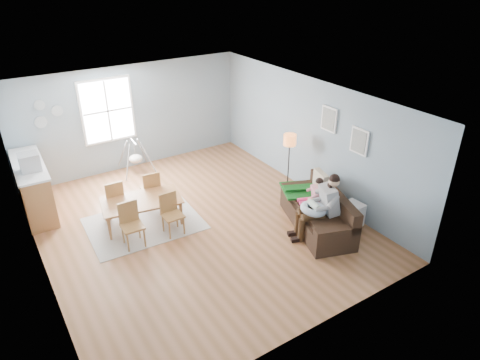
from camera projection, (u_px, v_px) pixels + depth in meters
room at (191, 115)px, 7.94m from camera, size 8.40×9.40×3.90m
window at (107, 111)px, 10.59m from camera, size 1.32×0.08×1.62m
pictures at (344, 130)px, 8.85m from camera, size 0.05×1.34×0.74m
wall_plates at (46, 114)px, 9.84m from camera, size 0.67×0.02×0.66m
sofa at (319, 214)px, 8.85m from camera, size 1.50×2.23×0.83m
green_throw at (304, 189)px, 9.31m from camera, size 1.18×1.09×0.04m
beige_pillow at (320, 182)px, 9.15m from camera, size 0.26×0.49×0.48m
father at (321, 204)px, 8.37m from camera, size 1.02×0.68×1.36m
nursing_pillow at (314, 209)px, 8.38m from camera, size 0.71×0.70×0.21m
infant at (313, 204)px, 8.36m from camera, size 0.19×0.38×0.14m
toddler at (314, 193)px, 8.81m from camera, size 0.56×0.41×0.83m
floor_lamp at (290, 145)px, 9.84m from camera, size 0.29×0.29×1.44m
storage_cube at (351, 215)px, 8.91m from camera, size 0.47×0.43×0.50m
rug at (144, 223)px, 9.07m from camera, size 2.37×1.84×0.01m
dining_table at (143, 212)px, 8.94m from camera, size 1.75×1.17×0.57m
chair_sw at (131, 221)px, 8.22m from camera, size 0.42×0.42×0.90m
chair_se at (171, 211)px, 8.60m from camera, size 0.39×0.39×0.86m
chair_nw at (114, 197)px, 9.09m from camera, size 0.41×0.41×0.88m
chair_ne at (151, 187)px, 9.46m from camera, size 0.44×0.44×0.89m
counter at (34, 187)px, 9.31m from camera, size 0.67×2.07×1.15m
monitor at (29, 162)px, 8.67m from camera, size 0.38×0.36×0.36m
baby_swing at (136, 158)px, 11.12m from camera, size 0.89×0.91×0.86m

